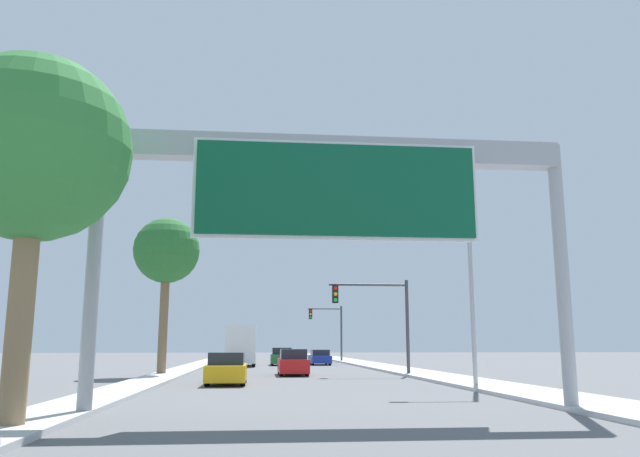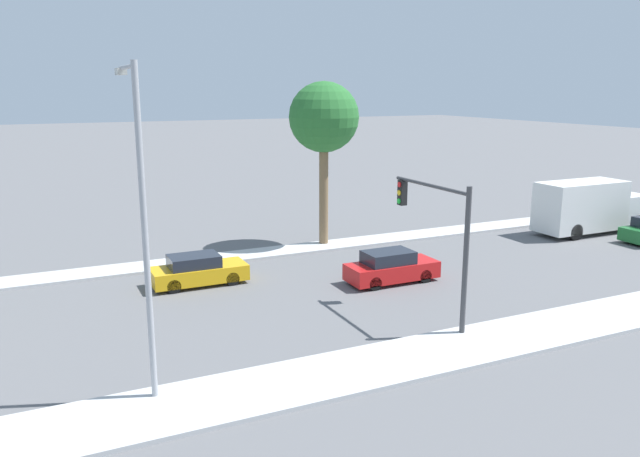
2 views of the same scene
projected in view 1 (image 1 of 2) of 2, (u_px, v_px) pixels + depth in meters
The scene contains 13 objects.
sidewalk_right at pixel (363, 363), 58.18m from camera, with size 3.00×120.00×0.15m.
median_strip_left at pixel (201, 364), 56.74m from camera, with size 2.00×120.00×0.15m.
sign_gantry at pixel (336, 187), 17.33m from camera, with size 13.28×0.73×7.55m.
car_far_left at pixel (320, 358), 56.37m from camera, with size 1.74×4.69×1.35m.
car_mid_center at pixel (281, 357), 55.16m from camera, with size 1.88×4.60×1.53m.
car_near_right at pixel (227, 369), 28.54m from camera, with size 1.77×4.39×1.44m.
car_mid_left at pixel (293, 363), 37.06m from camera, with size 1.70×4.40×1.53m.
truck_box_primary at pixel (241, 346), 53.19m from camera, with size 2.44×8.00×3.32m.
traffic_light_near_intersection at pixel (380, 310), 37.09m from camera, with size 4.80×0.32×5.62m.
traffic_light_mid_block at pixel (330, 324), 66.50m from camera, with size 3.70×0.32×5.88m.
palm_tree_foreground at pixel (35, 151), 14.02m from camera, with size 4.25×4.25×8.28m.
palm_tree_background at pixel (167, 252), 37.66m from camera, with size 3.95×3.95×9.37m.
street_lamp_right at pixel (462, 251), 26.57m from camera, with size 2.89×0.28×9.73m.
Camera 1 is at (-2.10, 1.18, 1.78)m, focal length 35.00 mm.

